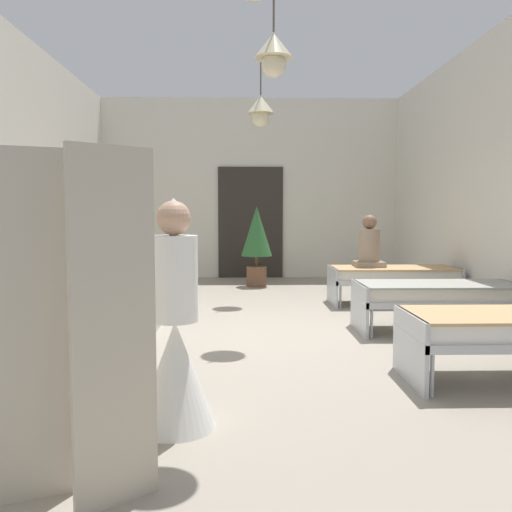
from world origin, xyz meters
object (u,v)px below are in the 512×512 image
(bed_right_row_1, at_px, (438,294))
(nurse_near_aisle, at_px, (175,347))
(bed_left_row_2, at_px, (113,277))
(privacy_screen, at_px, (25,328))
(potted_plant, at_px, (257,238))
(bed_left_row_1, at_px, (73,296))
(patient_seated_primary, at_px, (369,248))
(bed_right_row_2, at_px, (393,276))

(bed_right_row_1, bearing_deg, nurse_near_aisle, -134.52)
(bed_left_row_2, bearing_deg, privacy_screen, -80.34)
(nurse_near_aisle, bearing_deg, bed_right_row_1, -61.11)
(potted_plant, distance_m, privacy_screen, 7.80)
(bed_left_row_1, distance_m, bed_right_row_1, 4.27)
(bed_right_row_1, bearing_deg, privacy_screen, -132.05)
(patient_seated_primary, xyz_separation_m, potted_plant, (-1.69, 2.01, 0.06))
(patient_seated_primary, distance_m, privacy_screen, 6.41)
(bed_right_row_2, bearing_deg, bed_left_row_2, 180.00)
(bed_left_row_1, height_order, potted_plant, potted_plant)
(bed_right_row_1, distance_m, nurse_near_aisle, 3.91)
(bed_right_row_2, bearing_deg, bed_right_row_1, -90.00)
(bed_left_row_2, relative_size, patient_seated_primary, 2.38)
(bed_right_row_1, distance_m, patient_seated_primary, 2.07)
(patient_seated_primary, bearing_deg, bed_left_row_2, -178.60)
(nurse_near_aisle, distance_m, privacy_screen, 1.12)
(nurse_near_aisle, height_order, potted_plant, potted_plant)
(bed_right_row_1, bearing_deg, potted_plant, 116.97)
(bed_right_row_1, xyz_separation_m, bed_right_row_2, (0.00, 1.90, 0.00))
(privacy_screen, bearing_deg, bed_left_row_1, 83.55)
(bed_right_row_2, xyz_separation_m, nurse_near_aisle, (-2.74, -4.68, 0.09))
(patient_seated_primary, relative_size, privacy_screen, 0.47)
(bed_right_row_1, height_order, nurse_near_aisle, nurse_near_aisle)
(bed_right_row_2, bearing_deg, patient_seated_primary, 164.65)
(bed_right_row_2, xyz_separation_m, potted_plant, (-2.04, 2.11, 0.49))
(bed_right_row_1, xyz_separation_m, bed_left_row_2, (-4.27, 1.90, 0.00))
(nurse_near_aisle, relative_size, privacy_screen, 0.87)
(bed_left_row_2, bearing_deg, bed_right_row_1, -23.98)
(bed_left_row_1, height_order, bed_left_row_2, same)
(bed_left_row_2, xyz_separation_m, potted_plant, (2.23, 2.11, 0.49))
(bed_left_row_1, xyz_separation_m, potted_plant, (2.23, 4.01, 0.49))
(bed_left_row_2, height_order, privacy_screen, privacy_screen)
(bed_left_row_2, bearing_deg, patient_seated_primary, 1.40)
(bed_right_row_1, xyz_separation_m, nurse_near_aisle, (-2.74, -2.78, 0.09))
(bed_right_row_1, xyz_separation_m, potted_plant, (-2.04, 4.01, 0.49))
(bed_right_row_1, height_order, privacy_screen, privacy_screen)
(bed_left_row_1, distance_m, nurse_near_aisle, 3.18)
(potted_plant, bearing_deg, bed_right_row_1, -63.03)
(bed_left_row_1, xyz_separation_m, nurse_near_aisle, (1.53, -2.78, 0.09))
(bed_right_row_2, distance_m, nurse_near_aisle, 5.43)
(patient_seated_primary, relative_size, potted_plant, 0.52)
(bed_left_row_1, bearing_deg, bed_left_row_2, 90.00)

